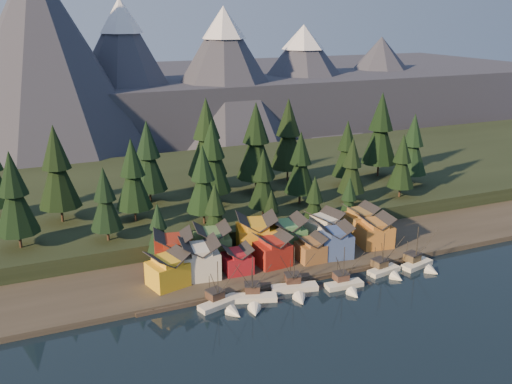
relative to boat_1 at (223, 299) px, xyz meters
name	(u,v)px	position (x,y,z in m)	size (l,w,h in m)	color
ground	(325,312)	(20.53, -11.07, -2.29)	(500.00, 500.00, 0.00)	black
shore_strip	(255,246)	(20.53, 28.93, -1.54)	(400.00, 50.00, 1.50)	#332D25
hillside	(201,190)	(20.53, 78.93, 0.71)	(420.00, 100.00, 6.00)	black
dock	(292,280)	(20.53, 5.43, -1.79)	(80.00, 4.00, 1.00)	#493E34
mountain_ridge	(121,87)	(16.33, 202.52, 23.76)	(560.00, 190.00, 90.00)	#3F4252
boat_1	(223,299)	(0.00, 0.00, 0.00)	(11.41, 11.89, 12.29)	beige
boat_2	(253,294)	(7.31, -0.61, -0.09)	(12.05, 12.51, 12.23)	silver
boat_3	(296,284)	(18.81, 0.02, -0.04)	(12.20, 12.85, 12.47)	silver
boat_4	(346,281)	(31.13, -3.17, -0.05)	(9.95, 10.75, 11.68)	silver
boat_5	(387,266)	(45.20, -0.29, 0.16)	(9.67, 10.32, 12.16)	silver
boat_6	(421,259)	(55.60, -0.80, 0.25)	(10.12, 10.79, 12.61)	silver
house_front_0	(167,268)	(-9.34, 13.33, 3.76)	(10.49, 10.15, 8.67)	gold
house_front_1	(200,257)	(-0.66, 15.02, 4.30)	(10.38, 10.06, 9.69)	beige
house_front_2	(237,259)	(8.97, 13.65, 2.82)	(7.41, 7.47, 6.87)	maroon
house_front_3	(273,249)	(19.07, 14.09, 3.64)	(8.94, 8.58, 8.44)	maroon
house_front_4	(311,248)	(29.56, 12.43, 2.83)	(6.74, 7.28, 6.90)	brown
house_front_5	(335,240)	(36.82, 12.32, 3.99)	(9.84, 9.19, 9.11)	#395188
house_front_6	(375,230)	(51.06, 14.10, 3.90)	(9.94, 9.51, 8.93)	#B5722E
house_back_0	(173,250)	(-5.61, 21.27, 4.64)	(11.10, 10.81, 10.34)	maroon
house_back_1	(212,242)	(5.27, 22.42, 4.50)	(10.26, 10.35, 10.08)	#4A6F3C
house_back_2	(256,233)	(18.12, 22.50, 5.03)	(12.53, 11.92, 11.09)	gold
house_back_3	(286,233)	(26.57, 21.08, 4.35)	(10.39, 9.43, 9.79)	#47834B
house_back_4	(324,227)	(38.72, 21.35, 4.20)	(10.31, 10.04, 9.51)	beige
house_back_5	(360,220)	(51.42, 22.21, 4.11)	(8.34, 8.45, 9.34)	olive
tree_hill_0	(14,196)	(-41.47, 40.93, 18.03)	(11.25, 11.25, 26.20)	#332319
tree_hill_1	(57,170)	(-29.47, 56.93, 19.60)	(12.48, 12.48, 29.07)	#332319
tree_hill_2	(105,201)	(-19.47, 36.93, 14.98)	(8.86, 8.86, 20.64)	#332319
tree_hill_3	(133,177)	(-9.47, 48.93, 17.38)	(10.74, 10.74, 25.02)	#332319
tree_hill_4	(148,158)	(-1.47, 63.93, 18.48)	(11.60, 11.60, 27.02)	#332319
tree_hill_5	(203,181)	(8.53, 38.93, 16.63)	(10.15, 10.15, 23.64)	#332319
tree_hill_6	(212,159)	(16.53, 53.93, 18.86)	(11.90, 11.90, 27.72)	#332319
tree_hill_7	(263,180)	(26.53, 36.93, 15.26)	(9.08, 9.08, 21.14)	#332319
tree_hill_8	(256,144)	(34.53, 60.93, 20.64)	(13.29, 13.29, 30.97)	#332319
tree_hill_9	(300,165)	(42.53, 43.93, 16.67)	(10.18, 10.18, 23.73)	#332319
tree_hill_10	(288,136)	(50.53, 68.93, 20.22)	(12.97, 12.97, 30.21)	#332319
tree_hill_11	(352,167)	(58.53, 38.93, 15.33)	(9.13, 9.13, 21.27)	#332319
tree_hill_12	(347,151)	(66.53, 54.93, 16.57)	(10.11, 10.11, 23.54)	#332319
tree_hill_13	(402,163)	(76.53, 36.93, 15.42)	(9.20, 9.20, 21.43)	#332319
tree_hill_14	(381,131)	(84.53, 60.93, 20.95)	(13.54, 13.54, 31.53)	#332319
tree_hill_15	(207,140)	(20.53, 70.93, 21.18)	(13.72, 13.72, 31.95)	#332319
tree_hill_17	(413,146)	(88.53, 46.93, 17.73)	(11.01, 11.01, 25.65)	#332319
tree_shore_0	(158,229)	(-7.47, 28.93, 7.94)	(6.87, 6.87, 16.00)	#332319
tree_shore_1	(215,214)	(8.53, 28.93, 9.98)	(8.47, 8.47, 19.72)	#332319
tree_shore_2	(271,213)	(25.53, 28.93, 7.72)	(6.69, 6.69, 15.59)	#332319
tree_shore_3	(314,202)	(39.53, 28.93, 9.10)	(7.78, 7.78, 18.12)	#332319
tree_shore_4	(349,200)	(51.53, 28.93, 8.18)	(7.05, 7.05, 16.43)	#332319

